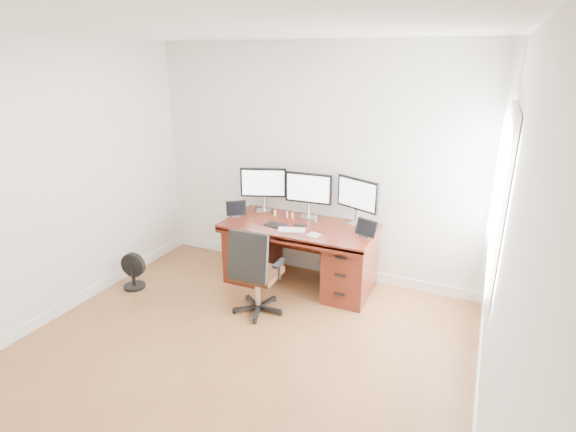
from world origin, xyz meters
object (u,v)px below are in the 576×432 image
at_px(office_chair, 256,286).
at_px(floor_fan, 133,271).
at_px(desk, 300,252).
at_px(keyboard, 292,230).
at_px(monitor_center, 308,190).

distance_m(office_chair, floor_fan, 1.55).
bearing_deg(desk, office_chair, -101.72).
bearing_deg(office_chair, keyboard, 72.43).
bearing_deg(floor_fan, desk, 19.53).
xyz_separation_m(office_chair, keyboard, (0.16, 0.55, 0.45)).
bearing_deg(keyboard, office_chair, -122.37).
bearing_deg(keyboard, monitor_center, 72.79).
distance_m(monitor_center, keyboard, 0.57).
distance_m(office_chair, keyboard, 0.72).
bearing_deg(keyboard, floor_fan, -175.57).
bearing_deg(office_chair, monitor_center, 79.24).
height_order(office_chair, keyboard, office_chair).
bearing_deg(floor_fan, office_chair, -3.96).
height_order(desk, floor_fan, desk).
height_order(monitor_center, keyboard, monitor_center).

